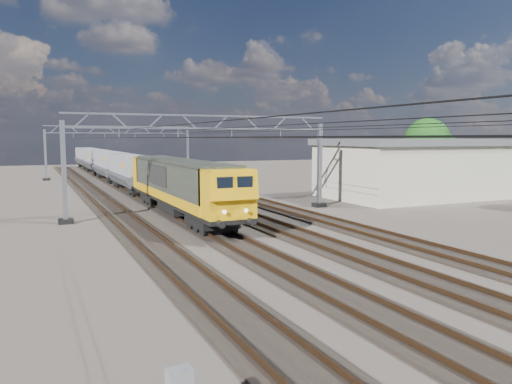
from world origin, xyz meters
name	(u,v)px	position (x,y,z in m)	size (l,w,h in m)	color
ground	(226,223)	(0.00, 0.00, 0.00)	(160.00, 160.00, 0.00)	#2A2520
track_outer_west	(133,229)	(-6.00, 0.00, 0.07)	(2.60, 140.00, 0.30)	black
track_loco	(197,224)	(-2.00, 0.00, 0.07)	(2.60, 140.00, 0.30)	black
track_inner_east	(254,220)	(2.00, 0.00, 0.07)	(2.60, 140.00, 0.30)	black
track_outer_east	(306,216)	(6.00, 0.00, 0.07)	(2.60, 140.00, 0.30)	black
catenary_gantry_mid	(206,160)	(0.00, 4.00, 3.91)	(19.90, 0.90, 7.11)	#969CA4
catenary_gantry_far	(121,150)	(0.00, 40.00, 3.91)	(19.90, 0.90, 7.11)	#969CA4
overhead_wires	(189,134)	(0.00, 8.00, 5.75)	(12.03, 140.00, 0.53)	black
locomotive	(180,184)	(-2.00, 3.70, 2.33)	(2.76, 21.10, 3.62)	black
hopper_wagon_lead	(132,170)	(-2.00, 21.40, 2.23)	(3.38, 13.00, 3.25)	black
hopper_wagon_mid	(111,164)	(-2.00, 35.60, 2.23)	(3.38, 13.00, 3.25)	black
hopper_wagon_third	(97,159)	(-2.00, 49.80, 2.23)	(3.38, 13.00, 3.25)	black
hopper_wagon_fourth	(87,156)	(-2.00, 64.00, 2.23)	(3.38, 13.00, 3.25)	black
industrial_shed	(423,168)	(22.00, 6.00, 2.73)	(18.60, 10.60, 5.40)	beige
tree_far	(431,143)	(30.32, 13.79, 4.93)	(5.62, 5.22, 7.74)	#3D2C1C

